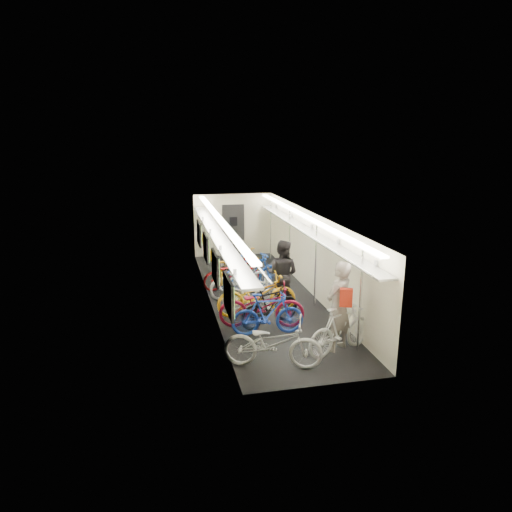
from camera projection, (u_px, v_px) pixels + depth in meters
name	position (u px, v px, depth m)	size (l,w,h in m)	color
train_car_shell	(245.00, 236.00, 13.39)	(10.00, 10.00, 10.00)	black
bicycle_0	(273.00, 343.00, 9.05)	(0.69, 1.98, 1.04)	#B3B3B8
bicycle_1	(268.00, 314.00, 10.55)	(0.48, 1.70, 1.02)	#1C3BAD
bicycle_2	(262.00, 306.00, 10.97)	(0.72, 2.06, 1.08)	maroon
bicycle_3	(270.00, 306.00, 11.08)	(0.47, 1.67, 1.00)	black
bicycle_4	(257.00, 295.00, 11.75)	(0.73, 2.09, 1.10)	#EEA816
bicycle_5	(253.00, 293.00, 12.03)	(0.46, 1.63, 0.98)	silver
bicycle_6	(240.00, 279.00, 13.18)	(0.68, 1.94, 1.02)	#B9B8BD
bicycle_7	(252.00, 273.00, 13.52)	(0.55, 1.95, 1.17)	navy
bicycle_8	(231.00, 274.00, 13.82)	(0.63, 1.80, 0.95)	#9E1114
bicycle_9	(236.00, 268.00, 14.44)	(0.44, 1.54, 0.93)	black
bicycle_10	(237.00, 262.00, 15.06)	(0.64, 1.82, 0.96)	orange
bicycle_11	(340.00, 329.00, 9.66)	(0.50, 1.77, 1.07)	white
passenger_near	(338.00, 306.00, 9.70)	(0.72, 0.47, 1.98)	gray
passenger_mid	(282.00, 274.00, 12.23)	(0.90, 0.70, 1.85)	black
backpack	(346.00, 298.00, 9.38)	(0.26, 0.14, 0.38)	#B42312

